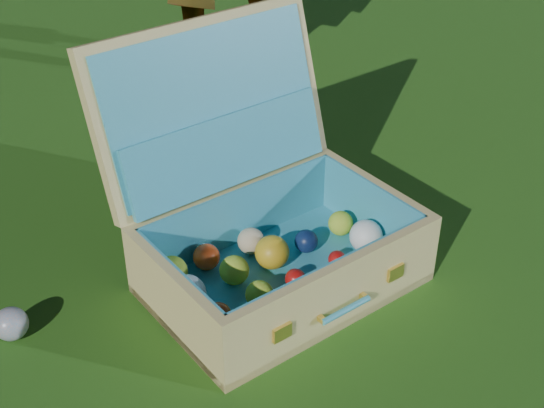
{
  "coord_description": "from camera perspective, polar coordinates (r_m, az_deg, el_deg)",
  "views": [
    {
      "loc": [
        -0.4,
        -1.36,
        1.07
      ],
      "look_at": [
        0.03,
        -0.06,
        0.17
      ],
      "focal_mm": 50.0,
      "sensor_mm": 36.0,
      "label": 1
    }
  ],
  "objects": [
    {
      "name": "ground",
      "position": [
        1.78,
        -1.58,
        -3.72
      ],
      "size": [
        60.0,
        60.0,
        0.0
      ],
      "primitive_type": "plane",
      "color": "#215114",
      "rests_on": "ground"
    },
    {
      "name": "stray_ball",
      "position": [
        1.63,
        -19.06,
        -8.53
      ],
      "size": [
        0.07,
        0.07,
        0.07
      ],
      "primitive_type": "sphere",
      "color": "teal",
      "rests_on": "ground"
    },
    {
      "name": "suitcase",
      "position": [
        1.65,
        -1.12,
        -0.63
      ],
      "size": [
        0.7,
        0.67,
        0.52
      ],
      "rotation": [
        0.0,
        0.0,
        0.33
      ],
      "color": "#DBC375",
      "rests_on": "ground"
    }
  ]
}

